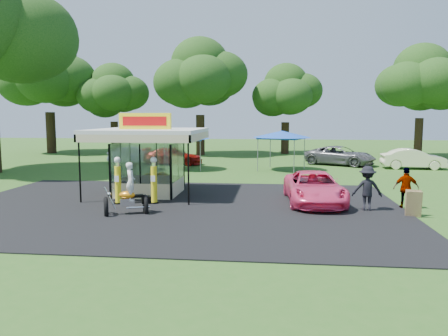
{
  "coord_description": "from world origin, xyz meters",
  "views": [
    {
      "loc": [
        4.28,
        -16.66,
        4.03
      ],
      "look_at": [
        1.99,
        4.0,
        1.55
      ],
      "focal_mm": 35.0,
      "sensor_mm": 36.0,
      "label": 1
    }
  ],
  "objects_px": {
    "gas_pump_right": "(154,182)",
    "tent_east": "(282,134)",
    "tent_west": "(183,136)",
    "motorcycle": "(129,194)",
    "spectator_east_a": "(367,189)",
    "kiosk_car": "(160,179)",
    "bg_car_b": "(173,156)",
    "bg_car_d": "(340,156)",
    "bg_car_e": "(413,159)",
    "gas_station_kiosk": "(149,160)",
    "spectator_east_b": "(406,188)",
    "gas_pump_left": "(118,182)",
    "pink_sedan": "(314,188)",
    "a_frame_sign": "(414,204)",
    "bg_car_a": "(135,155)"
  },
  "relations": [
    {
      "from": "gas_station_kiosk",
      "to": "tent_east",
      "type": "height_order",
      "value": "gas_station_kiosk"
    },
    {
      "from": "a_frame_sign",
      "to": "spectator_east_b",
      "type": "distance_m",
      "value": 1.65
    },
    {
      "from": "gas_station_kiosk",
      "to": "tent_west",
      "type": "height_order",
      "value": "gas_station_kiosk"
    },
    {
      "from": "pink_sedan",
      "to": "gas_pump_right",
      "type": "bearing_deg",
      "value": -176.03
    },
    {
      "from": "gas_pump_left",
      "to": "tent_east",
      "type": "xyz_separation_m",
      "value": [
        7.68,
        13.59,
        1.62
      ]
    },
    {
      "from": "motorcycle",
      "to": "spectator_east_a",
      "type": "bearing_deg",
      "value": -12.23
    },
    {
      "from": "tent_west",
      "to": "tent_east",
      "type": "distance_m",
      "value": 7.38
    },
    {
      "from": "kiosk_car",
      "to": "bg_car_a",
      "type": "distance_m",
      "value": 13.19
    },
    {
      "from": "gas_pump_right",
      "to": "bg_car_d",
      "type": "height_order",
      "value": "gas_pump_right"
    },
    {
      "from": "bg_car_a",
      "to": "spectator_east_a",
      "type": "bearing_deg",
      "value": -150.99
    },
    {
      "from": "gas_pump_left",
      "to": "bg_car_d",
      "type": "distance_m",
      "value": 21.67
    },
    {
      "from": "kiosk_car",
      "to": "bg_car_e",
      "type": "height_order",
      "value": "bg_car_e"
    },
    {
      "from": "pink_sedan",
      "to": "bg_car_b",
      "type": "height_order",
      "value": "pink_sedan"
    },
    {
      "from": "gas_pump_right",
      "to": "spectator_east_a",
      "type": "relative_size",
      "value": 1.13
    },
    {
      "from": "gas_pump_right",
      "to": "tent_east",
      "type": "bearing_deg",
      "value": 65.53
    },
    {
      "from": "spectator_east_a",
      "to": "tent_west",
      "type": "xyz_separation_m",
      "value": [
        -10.71,
        13.43,
        1.57
      ]
    },
    {
      "from": "kiosk_car",
      "to": "tent_west",
      "type": "relative_size",
      "value": 0.7
    },
    {
      "from": "bg_car_d",
      "to": "bg_car_b",
      "type": "bearing_deg",
      "value": 124.3
    },
    {
      "from": "kiosk_car",
      "to": "tent_west",
      "type": "height_order",
      "value": "tent_west"
    },
    {
      "from": "kiosk_car",
      "to": "gas_pump_right",
      "type": "bearing_deg",
      "value": -168.79
    },
    {
      "from": "gas_station_kiosk",
      "to": "bg_car_e",
      "type": "bearing_deg",
      "value": 37.31
    },
    {
      "from": "spectator_east_a",
      "to": "tent_west",
      "type": "bearing_deg",
      "value": -48.22
    },
    {
      "from": "pink_sedan",
      "to": "spectator_east_b",
      "type": "relative_size",
      "value": 2.9
    },
    {
      "from": "a_frame_sign",
      "to": "bg_car_b",
      "type": "relative_size",
      "value": 0.22
    },
    {
      "from": "pink_sedan",
      "to": "gas_station_kiosk",
      "type": "bearing_deg",
      "value": 166.82
    },
    {
      "from": "bg_car_b",
      "to": "gas_pump_left",
      "type": "bearing_deg",
      "value": -174.32
    },
    {
      "from": "kiosk_car",
      "to": "bg_car_e",
      "type": "relative_size",
      "value": 0.6
    },
    {
      "from": "bg_car_e",
      "to": "gas_station_kiosk",
      "type": "bearing_deg",
      "value": 129.88
    },
    {
      "from": "tent_east",
      "to": "kiosk_car",
      "type": "bearing_deg",
      "value": -128.53
    },
    {
      "from": "spectator_east_a",
      "to": "gas_pump_right",
      "type": "bearing_deg",
      "value": 0.49
    },
    {
      "from": "gas_station_kiosk",
      "to": "motorcycle",
      "type": "height_order",
      "value": "gas_station_kiosk"
    },
    {
      "from": "gas_station_kiosk",
      "to": "motorcycle",
      "type": "relative_size",
      "value": 2.4
    },
    {
      "from": "spectator_east_b",
      "to": "bg_car_e",
      "type": "height_order",
      "value": "spectator_east_b"
    },
    {
      "from": "a_frame_sign",
      "to": "pink_sedan",
      "type": "bearing_deg",
      "value": 159.44
    },
    {
      "from": "spectator_east_a",
      "to": "bg_car_b",
      "type": "relative_size",
      "value": 0.4
    },
    {
      "from": "tent_west",
      "to": "tent_east",
      "type": "bearing_deg",
      "value": 2.71
    },
    {
      "from": "kiosk_car",
      "to": "bg_car_b",
      "type": "height_order",
      "value": "bg_car_b"
    },
    {
      "from": "spectator_east_b",
      "to": "bg_car_a",
      "type": "bearing_deg",
      "value": -40.6
    },
    {
      "from": "tent_east",
      "to": "spectator_east_a",
      "type": "bearing_deg",
      "value": -76.38
    },
    {
      "from": "bg_car_d",
      "to": "tent_east",
      "type": "height_order",
      "value": "tent_east"
    },
    {
      "from": "motorcycle",
      "to": "bg_car_a",
      "type": "distance_m",
      "value": 19.72
    },
    {
      "from": "gas_pump_left",
      "to": "pink_sedan",
      "type": "distance_m",
      "value": 9.01
    },
    {
      "from": "tent_west",
      "to": "pink_sedan",
      "type": "bearing_deg",
      "value": -54.44
    },
    {
      "from": "spectator_east_b",
      "to": "bg_car_e",
      "type": "bearing_deg",
      "value": -105.47
    },
    {
      "from": "gas_pump_left",
      "to": "a_frame_sign",
      "type": "bearing_deg",
      "value": -5.05
    },
    {
      "from": "spectator_east_a",
      "to": "bg_car_d",
      "type": "relative_size",
      "value": 0.34
    },
    {
      "from": "kiosk_car",
      "to": "bg_car_b",
      "type": "xyz_separation_m",
      "value": [
        -1.89,
        11.51,
        0.23
      ]
    },
    {
      "from": "spectator_east_a",
      "to": "tent_west",
      "type": "distance_m",
      "value": 17.24
    },
    {
      "from": "gas_pump_right",
      "to": "pink_sedan",
      "type": "xyz_separation_m",
      "value": [
        7.32,
        0.92,
        -0.31
      ]
    },
    {
      "from": "spectator_east_b",
      "to": "bg_car_b",
      "type": "xyz_separation_m",
      "value": [
        -13.99,
        15.86,
        -0.21
      ]
    }
  ]
}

